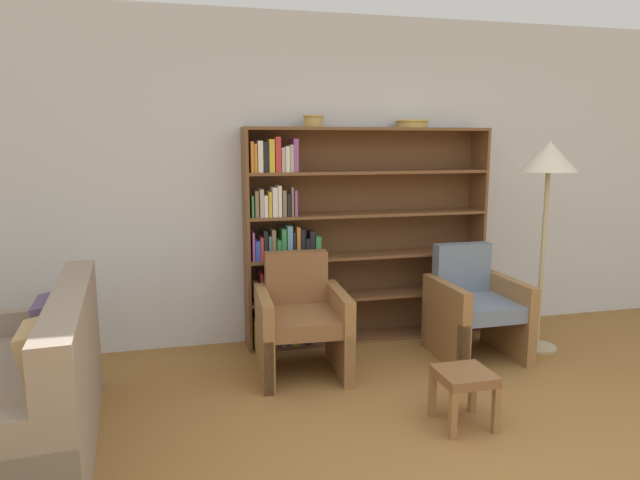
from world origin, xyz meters
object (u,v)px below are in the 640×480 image
(bowl_terracotta, at_px, (412,123))
(footstool, at_px, (464,382))
(couch, at_px, (14,403))
(bookshelf, at_px, (343,238))
(armchair_cushioned, at_px, (474,307))
(armchair_leather, at_px, (301,320))
(floor_lamp, at_px, (549,168))
(bowl_brass, at_px, (314,120))

(bowl_terracotta, xyz_separation_m, footstool, (-0.31, -1.63, -1.59))
(bowl_terracotta, distance_m, couch, 3.53)
(bookshelf, relative_size, armchair_cushioned, 2.39)
(armchair_leather, bearing_deg, bookshelf, -126.52)
(bookshelf, bearing_deg, couch, -148.81)
(floor_lamp, height_order, footstool, floor_lamp)
(armchair_leather, distance_m, footstool, 1.31)
(footstool, bearing_deg, armchair_cushioned, 58.40)
(footstool, bearing_deg, bowl_brass, 108.41)
(bowl_brass, distance_m, armchair_leather, 1.61)
(couch, relative_size, footstool, 5.29)
(armchair_cushioned, xyz_separation_m, floor_lamp, (0.59, -0.00, 1.11))
(bowl_brass, bearing_deg, armchair_leather, -112.08)
(bookshelf, bearing_deg, armchair_cushioned, -33.08)
(floor_lamp, bearing_deg, bookshelf, 158.23)
(bookshelf, distance_m, couch, 2.71)
(bowl_brass, height_order, armchair_leather, bowl_brass)
(floor_lamp, bearing_deg, footstool, -139.94)
(bowl_terracotta, bearing_deg, armchair_cushioned, -60.56)
(armchair_cushioned, bearing_deg, bowl_terracotta, -61.44)
(bowl_brass, distance_m, bowl_terracotta, 0.85)
(couch, height_order, floor_lamp, floor_lamp)
(armchair_leather, distance_m, armchair_cushioned, 1.43)
(armchair_leather, height_order, floor_lamp, floor_lamp)
(bowl_terracotta, relative_size, couch, 0.15)
(armchair_leather, bearing_deg, armchair_cushioned, -177.03)
(bowl_terracotta, height_order, floor_lamp, bowl_terracotta)
(floor_lamp, bearing_deg, armchair_leather, 179.89)
(bookshelf, height_order, footstool, bookshelf)
(floor_lamp, relative_size, footstool, 4.97)
(couch, distance_m, footstool, 2.57)
(armchair_cushioned, height_order, footstool, armchair_cushioned)
(bookshelf, xyz_separation_m, bowl_brass, (-0.26, -0.02, 0.98))
(armchair_cushioned, relative_size, footstool, 2.54)
(armchair_leather, relative_size, footstool, 2.54)
(couch, distance_m, armchair_leather, 1.93)
(bowl_terracotta, distance_m, floor_lamp, 1.16)
(bowl_terracotta, xyz_separation_m, armchair_leather, (-1.09, -0.59, -1.47))
(bookshelf, relative_size, footstool, 6.08)
(bowl_terracotta, bearing_deg, bowl_brass, 180.00)
(bookshelf, xyz_separation_m, footstool, (0.28, -1.65, -0.63))
(armchair_leather, relative_size, floor_lamp, 0.51)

